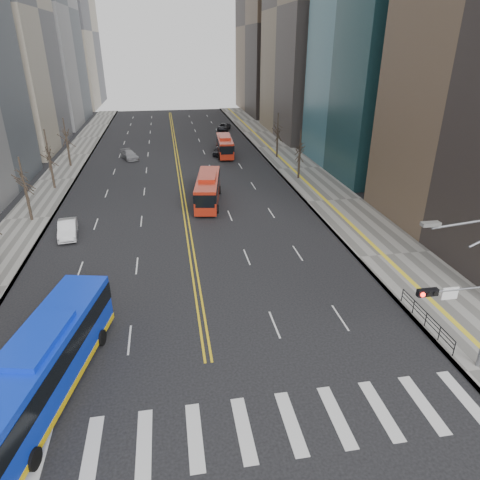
% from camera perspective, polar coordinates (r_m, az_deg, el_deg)
% --- Properties ---
extents(ground, '(220.00, 220.00, 0.00)m').
position_cam_1_polar(ground, '(22.51, -2.75, -24.30)').
color(ground, black).
extents(sidewalk_right, '(7.00, 130.00, 0.15)m').
position_cam_1_polar(sidewalk_right, '(64.87, 7.76, 9.45)').
color(sidewalk_right, '#65635E').
rests_on(sidewalk_right, ground).
extents(sidewalk_left, '(5.00, 130.00, 0.15)m').
position_cam_1_polar(sidewalk_left, '(63.81, -23.15, 7.42)').
color(sidewalk_left, '#65635E').
rests_on(sidewalk_left, ground).
extents(crosswalk, '(26.70, 4.00, 0.01)m').
position_cam_1_polar(crosswalk, '(22.50, -2.75, -24.29)').
color(crosswalk, silver).
rests_on(crosswalk, ground).
extents(centerline, '(0.55, 100.00, 0.01)m').
position_cam_1_polar(centerline, '(71.73, -8.41, 10.84)').
color(centerline, gold).
rests_on(centerline, ground).
extents(signal_mast, '(5.37, 0.37, 9.39)m').
position_cam_1_polar(signal_mast, '(25.67, 28.71, -6.82)').
color(signal_mast, gray).
rests_on(signal_mast, ground).
extents(pedestrian_railing, '(0.06, 6.06, 1.02)m').
position_cam_1_polar(pedestrian_railing, '(30.65, 23.57, -9.42)').
color(pedestrian_railing, black).
rests_on(pedestrian_railing, sidewalk_right).
extents(street_trees, '(35.20, 47.20, 7.60)m').
position_cam_1_polar(street_trees, '(51.01, -16.09, 10.09)').
color(street_trees, '#30241D').
rests_on(street_trees, ground).
extents(blue_bus, '(5.69, 13.52, 3.82)m').
position_cam_1_polar(blue_bus, '(24.98, -24.88, -14.85)').
color(blue_bus, '#0E33DA').
rests_on(blue_bus, ground).
extents(red_bus_near, '(4.07, 10.69, 3.33)m').
position_cam_1_polar(red_bus_near, '(49.64, -4.31, 6.97)').
color(red_bus_near, '#A72311').
rests_on(red_bus_near, ground).
extents(red_bus_far, '(2.98, 9.93, 3.15)m').
position_cam_1_polar(red_bus_far, '(72.19, -2.04, 12.60)').
color(red_bus_far, '#A72311').
rests_on(red_bus_far, ground).
extents(car_white, '(2.23, 4.82, 1.53)m').
position_cam_1_polar(car_white, '(44.25, -22.00, 1.38)').
color(car_white, silver).
rests_on(car_white, ground).
extents(car_dark_mid, '(2.86, 4.53, 1.44)m').
position_cam_1_polar(car_dark_mid, '(72.73, -2.78, 11.84)').
color(car_dark_mid, black).
rests_on(car_dark_mid, ground).
extents(car_silver, '(3.46, 5.06, 1.36)m').
position_cam_1_polar(car_silver, '(71.97, -14.54, 10.92)').
color(car_silver, gray).
rests_on(car_silver, ground).
extents(car_dark_far, '(3.71, 5.38, 1.37)m').
position_cam_1_polar(car_dark_far, '(94.38, -2.19, 14.83)').
color(car_dark_far, black).
rests_on(car_dark_far, ground).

